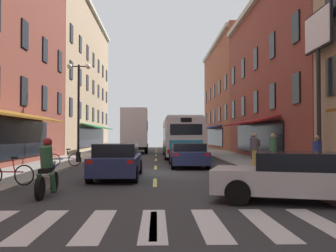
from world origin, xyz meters
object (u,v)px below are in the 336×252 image
at_px(sedan_mid, 117,160).
at_px(pedestrian_near, 255,148).
at_px(street_lamp_twin, 79,108).
at_px(pedestrian_rear, 317,155).
at_px(transit_bus, 180,137).
at_px(bicycle_mid, 8,174).
at_px(sedan_far, 188,155).
at_px(sedan_near, 297,177).
at_px(pedestrian_mid, 253,147).
at_px(motorcycle_rider, 47,171).
at_px(box_truck, 135,131).
at_px(billboard_sign, 318,50).
at_px(bicycle_near, 64,159).
at_px(pedestrian_far, 273,150).

bearing_deg(sedan_mid, pedestrian_near, 32.91).
bearing_deg(street_lamp_twin, pedestrian_rear, -36.05).
relative_size(transit_bus, bicycle_mid, 7.21).
xyz_separation_m(sedan_far, street_lamp_twin, (-6.43, 2.07, 2.73)).
height_order(sedan_near, pedestrian_mid, pedestrian_mid).
bearing_deg(transit_bus, motorcycle_rider, -104.65).
height_order(transit_bus, bicycle_mid, transit_bus).
relative_size(sedan_near, sedan_far, 0.96).
height_order(box_truck, bicycle_mid, box_truck).
height_order(billboard_sign, bicycle_mid, billboard_sign).
bearing_deg(street_lamp_twin, billboard_sign, -29.96).
bearing_deg(box_truck, billboard_sign, -66.61).
relative_size(sedan_far, bicycle_near, 2.77).
height_order(sedan_mid, motorcycle_rider, motorcycle_rider).
distance_m(motorcycle_rider, pedestrian_far, 11.62).
xyz_separation_m(bicycle_near, pedestrian_far, (10.47, -1.12, 0.51)).
relative_size(billboard_sign, sedan_far, 1.48).
distance_m(billboard_sign, pedestrian_near, 6.02).
bearing_deg(transit_bus, street_lamp_twin, -132.35).
height_order(motorcycle_rider, pedestrian_far, pedestrian_far).
distance_m(bicycle_near, bicycle_mid, 7.36).
bearing_deg(sedan_near, street_lamp_twin, 122.51).
bearing_deg(bicycle_near, pedestrian_mid, 25.93).
height_order(billboard_sign, pedestrian_rear, billboard_sign).
xyz_separation_m(transit_bus, pedestrian_mid, (4.52, -5.05, -0.63)).
xyz_separation_m(sedan_far, pedestrian_near, (3.47, -0.96, 0.37)).
distance_m(box_truck, motorcycle_rider, 26.29).
xyz_separation_m(motorcycle_rider, pedestrian_rear, (9.44, 3.84, 0.25)).
distance_m(billboard_sign, pedestrian_far, 5.18).
xyz_separation_m(sedan_far, motorcycle_rider, (-4.83, -9.81, 0.03)).
bearing_deg(pedestrian_near, box_truck, -15.94).
bearing_deg(pedestrian_mid, bicycle_near, -21.13).
bearing_deg(sedan_near, pedestrian_rear, 61.77).
bearing_deg(bicycle_near, street_lamp_twin, 89.49).
bearing_deg(motorcycle_rider, pedestrian_far, 40.41).
height_order(transit_bus, sedan_near, transit_bus).
relative_size(box_truck, street_lamp_twin, 1.23).
height_order(transit_bus, sedan_far, transit_bus).
bearing_deg(sedan_mid, bicycle_near, 126.83).
distance_m(motorcycle_rider, pedestrian_rear, 10.20).
bearing_deg(sedan_mid, sedan_far, 58.16).
relative_size(sedan_far, motorcycle_rider, 2.29).
distance_m(pedestrian_near, pedestrian_far, 1.43).
bearing_deg(pedestrian_near, pedestrian_far, 163.67).
height_order(sedan_mid, pedestrian_near, pedestrian_near).
distance_m(billboard_sign, pedestrian_rear, 4.70).
xyz_separation_m(pedestrian_rear, street_lamp_twin, (-11.04, 8.04, 2.45)).
bearing_deg(sedan_near, motorcycle_rider, 169.88).
distance_m(pedestrian_near, pedestrian_rear, 5.14).
height_order(bicycle_mid, pedestrian_rear, pedestrian_rear).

